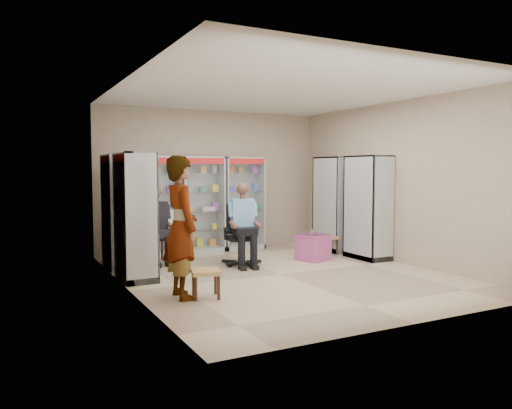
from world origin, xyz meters
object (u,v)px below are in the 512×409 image
woven_stool_b (206,284)px  woven_stool_a (328,245)px  cabinet_left_near (135,216)px  pink_trunk (313,247)px  cabinet_left_far (120,211)px  cabinet_right_far (334,204)px  standing_man (181,227)px  cabinet_back_left (157,206)px  office_chair (241,235)px  seated_shopkeeper (242,227)px  cabinet_back_mid (201,205)px  cabinet_back_right (242,203)px  cabinet_right_near (368,207)px  wooden_chair (155,237)px

woven_stool_b → woven_stool_a: bearing=31.3°
woven_stool_b → cabinet_left_near: bearing=110.2°
pink_trunk → woven_stool_a: (0.71, 0.49, -0.06)m
woven_stool_b → cabinet_left_far: bearing=102.1°
cabinet_right_far → standing_man: size_ratio=1.04×
cabinet_back_left → woven_stool_b: bearing=-95.8°
cabinet_left_far → pink_trunk: 3.63m
office_chair → standing_man: 2.49m
seated_shopkeeper → woven_stool_a: seated_shopkeeper is taller
cabinet_back_mid → cabinet_back_right: same height
cabinet_back_mid → seated_shopkeeper: 1.74m
cabinet_back_mid → office_chair: size_ratio=1.82×
office_chair → seated_shopkeeper: (0.00, -0.05, 0.15)m
cabinet_right_near → cabinet_left_near: bearing=87.4°
pink_trunk → standing_man: (-3.14, -1.52, 0.71)m
office_chair → pink_trunk: office_chair is taller
wooden_chair → seated_shopkeeper: (1.33, -0.98, 0.23)m
office_chair → seated_shopkeeper: 0.16m
cabinet_right_far → cabinet_left_near: same height
seated_shopkeeper → standing_man: standing_man is taller
cabinet_back_left → cabinet_right_far: same height
wooden_chair → office_chair: office_chair is taller
cabinet_right_near → cabinet_left_far: size_ratio=1.00×
cabinet_back_left → cabinet_left_near: bearing=-114.6°
cabinet_back_left → cabinet_back_mid: size_ratio=1.00×
cabinet_back_right → cabinet_right_near: (1.63, -2.23, 0.00)m
office_chair → woven_stool_b: size_ratio=2.88×
cabinet_back_right → cabinet_right_far: bearing=-34.7°
cabinet_back_mid → cabinet_back_left: bearing=180.0°
pink_trunk → woven_stool_a: pink_trunk is taller
cabinet_right_near → standing_man: 4.34m
cabinet_left_near → woven_stool_a: bearing=98.6°
wooden_chair → seated_shopkeeper: size_ratio=0.67×
cabinet_right_far → cabinet_left_far: bearing=87.4°
pink_trunk → office_chair: bearing=170.8°
cabinet_back_right → woven_stool_b: size_ratio=5.25×
woven_stool_a → cabinet_right_near: bearing=-68.2°
wooden_chair → woven_stool_b: (-0.11, -2.84, -0.28)m
cabinet_back_right → cabinet_left_far: same height
cabinet_right_far → cabinet_left_near: size_ratio=1.00×
cabinet_back_right → cabinet_right_far: (1.63, -1.13, 0.00)m
cabinet_left_far → standing_man: cabinet_left_far is taller
cabinet_back_mid → woven_stool_a: bearing=-32.0°
wooden_chair → cabinet_back_left: bearing=71.1°
cabinet_right_far → cabinet_back_left: bearing=72.2°
cabinet_right_far → woven_stool_a: cabinet_right_far is taller
seated_shopkeeper → pink_trunk: bearing=4.1°
cabinet_back_left → cabinet_right_near: (3.53, -2.23, 0.00)m
office_chair → standing_man: size_ratio=0.57×
cabinet_back_mid → cabinet_back_right: (0.95, 0.00, 0.00)m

